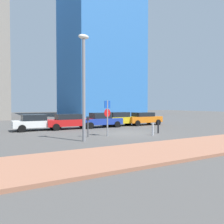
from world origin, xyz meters
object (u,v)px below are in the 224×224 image
at_px(parking_sign_post, 107,114).
at_px(traffic_bollard_near, 158,127).
at_px(parked_car_white, 37,122).
at_px(parked_car_orange, 143,118).
at_px(parked_car_red, 69,121).
at_px(parking_meter, 88,124).
at_px(traffic_bollard_mid, 153,129).
at_px(street_lamp, 84,79).
at_px(parked_car_yellow, 119,119).
at_px(parked_car_blue, 101,120).

height_order(parking_sign_post, traffic_bollard_near, parking_sign_post).
relative_size(parked_car_white, parking_sign_post, 1.69).
bearing_deg(traffic_bollard_near, parked_car_orange, 62.24).
height_order(parked_car_red, parking_meter, parking_meter).
xyz_separation_m(parked_car_orange, traffic_bollard_mid, (-4.69, -7.40, -0.31)).
bearing_deg(parked_car_red, parking_sign_post, -80.93).
xyz_separation_m(street_lamp, traffic_bollard_near, (6.87, 0.84, -3.50)).
bearing_deg(parking_meter, parked_car_red, 84.81).
xyz_separation_m(parked_car_yellow, parking_meter, (-6.36, -6.22, 0.17)).
bearing_deg(traffic_bollard_near, parked_car_yellow, 86.35).
bearing_deg(parking_meter, parked_car_blue, 56.45).
bearing_deg(parked_car_yellow, street_lamp, -133.06).
relative_size(parked_car_blue, parked_car_orange, 1.03).
relative_size(parking_sign_post, parking_meter, 1.78).
xyz_separation_m(parking_sign_post, traffic_bollard_mid, (3.23, -1.35, -1.21)).
xyz_separation_m(parking_meter, street_lamp, (-0.95, -1.61, 3.05)).
bearing_deg(street_lamp, parked_car_yellow, 46.94).
xyz_separation_m(parked_car_blue, traffic_bollard_near, (2.05, -6.60, -0.25)).
height_order(parked_car_blue, traffic_bollard_near, parked_car_blue).
xyz_separation_m(parked_car_yellow, parked_car_orange, (3.06, -0.34, -0.02)).
height_order(parked_car_blue, parking_sign_post, parking_sign_post).
bearing_deg(street_lamp, parking_meter, 59.38).
bearing_deg(parking_meter, parked_car_white, 111.05).
height_order(parked_car_blue, parked_car_orange, parked_car_blue).
relative_size(parked_car_orange, parking_sign_post, 1.61).
distance_m(parked_car_white, traffic_bollard_mid, 10.51).
xyz_separation_m(parked_car_red, parked_car_blue, (3.33, -0.05, 0.00)).
bearing_deg(parking_meter, street_lamp, -120.62).
bearing_deg(street_lamp, traffic_bollard_near, 6.95).
relative_size(parking_sign_post, street_lamp, 0.39).
distance_m(parked_car_white, parking_sign_post, 7.53).
relative_size(parked_car_white, parked_car_orange, 1.05).
relative_size(parked_car_red, traffic_bollard_mid, 4.87).
height_order(parking_sign_post, parking_meter, parking_sign_post).
bearing_deg(parked_car_white, parking_meter, -68.95).
xyz_separation_m(parked_car_yellow, traffic_bollard_near, (-0.45, -6.99, -0.28)).
relative_size(parking_sign_post, traffic_bollard_near, 2.58).
distance_m(parked_car_white, parked_car_yellow, 8.75).
height_order(parked_car_blue, traffic_bollard_mid, parked_car_blue).
bearing_deg(parked_car_orange, traffic_bollard_near, -117.76).
distance_m(parked_car_red, traffic_bollard_near, 8.56).
bearing_deg(parking_sign_post, parked_car_yellow, 52.75).
height_order(parked_car_white, street_lamp, street_lamp).
distance_m(parked_car_yellow, traffic_bollard_near, 7.01).
relative_size(parked_car_red, parked_car_yellow, 1.02).
distance_m(parked_car_white, parking_meter, 6.65).
distance_m(parked_car_blue, parked_car_orange, 5.55).
xyz_separation_m(parked_car_orange, parking_sign_post, (-7.92, -6.05, 0.90)).
bearing_deg(parked_car_yellow, traffic_bollard_near, -93.65).
relative_size(parked_car_white, traffic_bollard_mid, 4.88).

